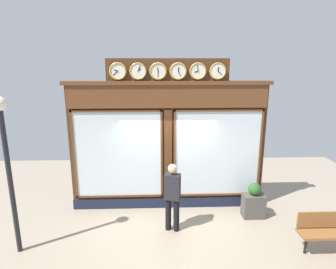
% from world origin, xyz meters
% --- Properties ---
extents(shop_facade, '(5.35, 0.42, 4.07)m').
position_xyz_m(shop_facade, '(0.00, -0.12, 1.81)').
color(shop_facade, '#4C2B16').
rests_on(shop_facade, ground_plane).
extents(pedestrian, '(0.41, 0.31, 1.69)m').
position_xyz_m(pedestrian, '(-0.06, 1.15, 0.93)').
color(pedestrian, black).
rests_on(pedestrian, ground_plane).
extents(street_lamp, '(0.28, 0.28, 3.33)m').
position_xyz_m(street_lamp, '(3.27, 1.83, 2.22)').
color(street_lamp, black).
rests_on(street_lamp, ground_plane).
extents(planter_box, '(0.56, 0.36, 0.62)m').
position_xyz_m(planter_box, '(-2.22, 0.60, 0.31)').
color(planter_box, '#4C4742').
rests_on(planter_box, ground_plane).
extents(planter_shrub, '(0.33, 0.33, 0.33)m').
position_xyz_m(planter_shrub, '(-2.22, 0.60, 0.79)').
color(planter_shrub, '#285623').
rests_on(planter_shrub, planter_box).
extents(street_bench, '(1.40, 0.40, 0.87)m').
position_xyz_m(street_bench, '(-3.39, 2.07, 0.52)').
color(street_bench, brown).
rests_on(street_bench, ground_plane).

